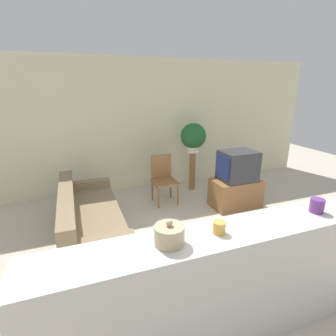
% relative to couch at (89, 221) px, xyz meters
% --- Properties ---
extents(ground_plane, '(14.00, 14.00, 0.00)m').
position_rel_couch_xyz_m(ground_plane, '(0.88, -1.66, -0.27)').
color(ground_plane, beige).
extents(wall_back, '(9.00, 0.06, 2.70)m').
position_rel_couch_xyz_m(wall_back, '(0.88, 1.77, 1.08)').
color(wall_back, beige).
rests_on(wall_back, ground_plane).
extents(couch, '(0.82, 2.09, 0.75)m').
position_rel_couch_xyz_m(couch, '(0.00, 0.00, 0.00)').
color(couch, '#847051').
rests_on(couch, ground_plane).
extents(tv_stand, '(0.88, 0.52, 0.52)m').
position_rel_couch_xyz_m(tv_stand, '(2.62, 0.18, -0.01)').
color(tv_stand, olive).
rests_on(tv_stand, ground_plane).
extents(television, '(0.63, 0.50, 0.54)m').
position_rel_couch_xyz_m(television, '(2.62, 0.18, 0.51)').
color(television, '#333338').
rests_on(television, tv_stand).
extents(wooden_chair, '(0.44, 0.44, 0.90)m').
position_rel_couch_xyz_m(wooden_chair, '(1.45, 0.85, 0.22)').
color(wooden_chair, olive).
rests_on(wooden_chair, ground_plane).
extents(plant_stand, '(0.12, 0.12, 0.82)m').
position_rel_couch_xyz_m(plant_stand, '(2.24, 1.23, 0.14)').
color(plant_stand, olive).
rests_on(plant_stand, ground_plane).
extents(potted_plant, '(0.52, 0.52, 0.60)m').
position_rel_couch_xyz_m(potted_plant, '(2.24, 1.23, 0.88)').
color(potted_plant, white).
rests_on(potted_plant, plant_stand).
extents(foreground_counter, '(2.91, 0.44, 1.05)m').
position_rel_couch_xyz_m(foreground_counter, '(0.88, -2.03, 0.25)').
color(foreground_counter, beige).
rests_on(foreground_counter, ground_plane).
extents(decorative_bowl, '(0.22, 0.22, 0.19)m').
position_rel_couch_xyz_m(decorative_bowl, '(0.47, -2.03, 0.85)').
color(decorative_bowl, tan).
rests_on(decorative_bowl, foreground_counter).
extents(candle_jar, '(0.10, 0.10, 0.10)m').
position_rel_couch_xyz_m(candle_jar, '(0.89, -2.03, 0.83)').
color(candle_jar, gold).
rests_on(candle_jar, foreground_counter).
extents(coffee_tin, '(0.12, 0.12, 0.13)m').
position_rel_couch_xyz_m(coffee_tin, '(1.89, -2.03, 0.85)').
color(coffee_tin, '#66337F').
rests_on(coffee_tin, foreground_counter).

